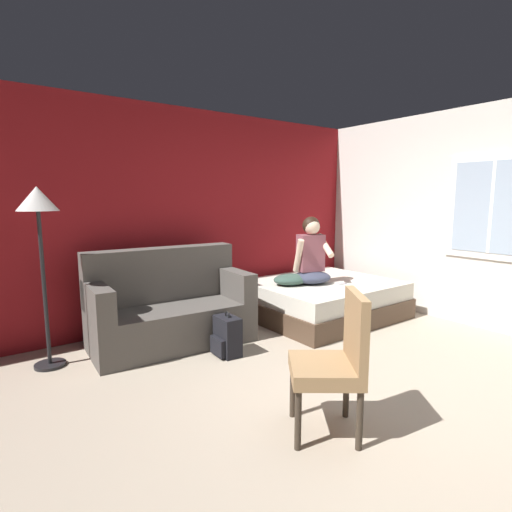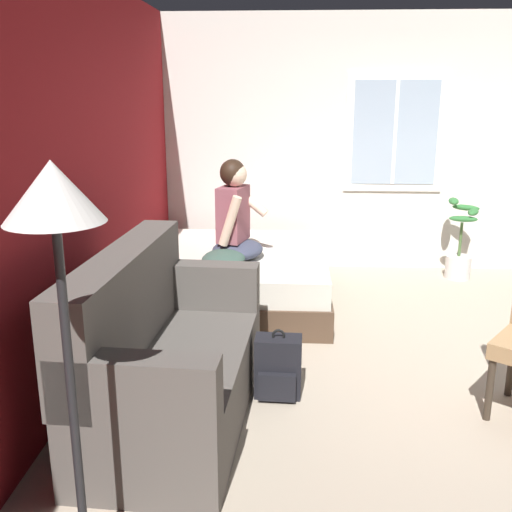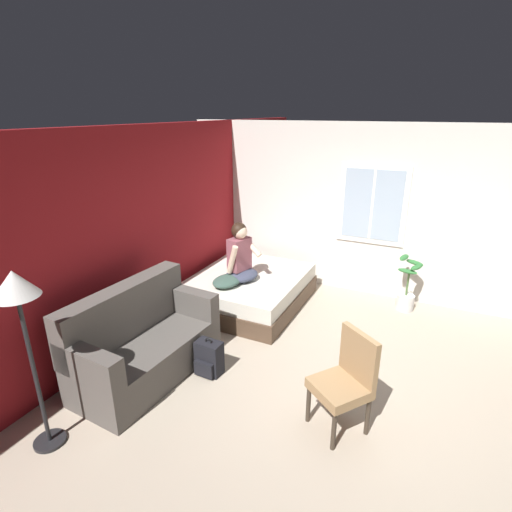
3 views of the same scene
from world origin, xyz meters
The scene contains 12 objects.
ground_plane centered at (0.00, 0.00, 0.00)m, with size 40.00×40.00×0.00m, color tan.
wall_back_accent centered at (0.00, 2.94, 1.35)m, with size 9.99×0.16×2.70m, color maroon.
wall_side_with_window centered at (2.57, 0.01, 1.35)m, with size 0.19×7.11×2.70m.
bed centered at (1.28, 1.94, 0.24)m, with size 1.88×1.59×0.48m.
couch centered at (-0.80, 2.24, 0.39)m, with size 1.75×0.92×1.04m.
side_chair centered at (-0.62, -0.03, 0.53)m, with size 0.64×0.64×0.98m.
person_seated centered at (1.08, 1.97, 0.84)m, with size 0.62×0.56×0.88m.
backpack centered at (-0.49, 1.56, 0.19)m, with size 0.24×0.31×0.46m.
throw_pillow centered at (0.80, 2.05, 0.55)m, with size 0.48×0.36×0.14m, color #385147.
cell_phone centered at (1.36, 1.69, 0.48)m, with size 0.07×0.14×0.01m, color #B7B7BC.
floor_lamp centered at (-2.00, 2.33, 1.43)m, with size 0.36×0.36×1.70m.
potted_plant centered at (2.13, -0.29, 0.30)m, with size 0.39×0.37×0.85m.
Camera 3 is at (-3.74, -0.61, 2.87)m, focal length 28.00 mm.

